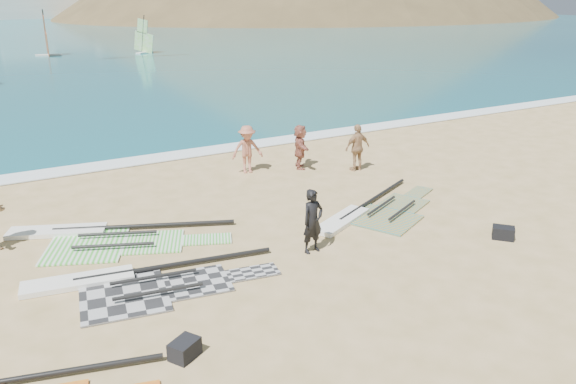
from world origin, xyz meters
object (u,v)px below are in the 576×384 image
gear_bag_near (185,349)px  person_wetsuit (313,221)px  beachgoer_mid (247,149)px  rig_orange (373,213)px  beachgoer_right (300,147)px  beachgoer_back (357,148)px  rig_green (100,237)px  rig_grey (133,283)px  gear_bag_far (503,233)px

gear_bag_near → person_wetsuit: size_ratio=0.32×
gear_bag_near → beachgoer_mid: 10.86m
rig_orange → beachgoer_right: size_ratio=3.30×
rig_orange → gear_bag_near: 8.01m
beachgoer_mid → beachgoer_back: bearing=-13.9°
rig_green → beachgoer_mid: size_ratio=3.32×
rig_green → rig_orange: 7.59m
beachgoer_back → beachgoer_right: beachgoer_back is taller
gear_bag_near → beachgoer_mid: beachgoer_mid is taller
person_wetsuit → beachgoer_mid: bearing=69.8°
rig_orange → beachgoer_right: beachgoer_right is taller
rig_orange → beachgoer_right: (0.56, 5.00, 0.76)m
rig_grey → beachgoer_mid: size_ratio=3.29×
person_wetsuit → gear_bag_far: bearing=-28.8°
beachgoer_back → beachgoer_right: size_ratio=1.05×
beachgoer_back → beachgoer_right: 2.07m
beachgoer_mid → gear_bag_far: bearing=-56.8°
rig_grey → gear_bag_far: bearing=-5.2°
gear_bag_far → beachgoer_mid: 9.15m
beachgoer_back → beachgoer_right: (-1.64, 1.27, -0.04)m
gear_bag_far → beachgoer_back: 6.82m
rig_grey → beachgoer_mid: 8.52m
beachgoer_mid → beachgoer_right: bearing=-1.5°
gear_bag_near → beachgoer_right: 11.62m
rig_orange → gear_bag_near: size_ratio=10.28×
person_wetsuit → beachgoer_back: 7.05m
rig_orange → beachgoer_right: bearing=58.0°
rig_grey → beachgoer_right: 9.64m
gear_bag_far → beachgoer_right: size_ratio=0.33×
rig_grey → gear_bag_near: gear_bag_near is taller
rig_green → beachgoer_right: size_ratio=3.51×
rig_orange → beachgoer_back: beachgoer_back is taller
gear_bag_near → gear_bag_far: bearing=4.3°
rig_grey → beachgoer_back: bearing=34.6°
person_wetsuit → beachgoer_back: size_ratio=0.96×
rig_green → rig_orange: rig_green is taller
rig_grey → person_wetsuit: (4.35, -0.53, 0.76)m
gear_bag_far → rig_orange: bearing=122.0°
person_wetsuit → beachgoer_right: 7.08m
rig_grey → rig_orange: (7.19, 0.68, -0.00)m
gear_bag_far → person_wetsuit: size_ratio=0.33×
rig_orange → person_wetsuit: (-2.84, -1.21, 0.76)m
rig_orange → gear_bag_far: (1.91, -3.05, 0.11)m
beachgoer_right → beachgoer_back: bearing=-103.2°
rig_orange → beachgoer_mid: beachgoer_mid is taller
rig_orange → gear_bag_far: gear_bag_far is taller
gear_bag_near → person_wetsuit: 4.98m
gear_bag_far → beachgoer_mid: size_ratio=0.32×
rig_grey → beachgoer_right: bearing=45.6°
beachgoer_back → rig_green: bearing=10.8°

